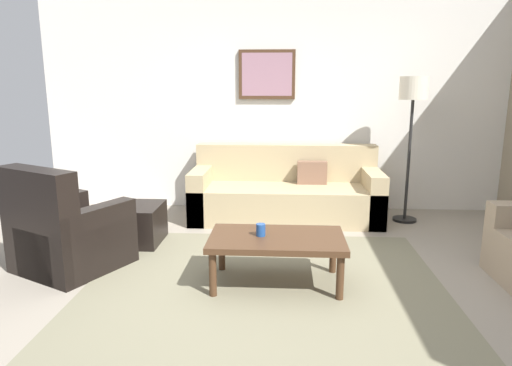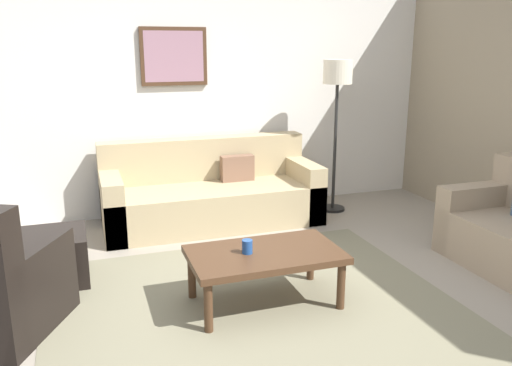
{
  "view_description": "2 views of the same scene",
  "coord_description": "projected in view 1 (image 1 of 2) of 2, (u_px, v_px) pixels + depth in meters",
  "views": [
    {
      "loc": [
        0.15,
        -3.41,
        1.62
      ],
      "look_at": [
        -0.09,
        0.38,
        0.8
      ],
      "focal_mm": 31.96,
      "sensor_mm": 36.0,
      "label": 1
    },
    {
      "loc": [
        -1.1,
        -3.17,
        1.84
      ],
      "look_at": [
        0.13,
        0.42,
        0.84
      ],
      "focal_mm": 36.38,
      "sensor_mm": 36.0,
      "label": 2
    }
  ],
  "objects": [
    {
      "name": "cup",
      "position": [
        261.0,
        230.0,
        3.71
      ],
      "size": [
        0.08,
        0.08,
        0.1
      ],
      "primitive_type": "cylinder",
      "color": "#1E478C",
      "rests_on": "coffee_table"
    },
    {
      "name": "armchair_leather",
      "position": [
        65.0,
        236.0,
        4.02
      ],
      "size": [
        1.08,
        1.08,
        0.95
      ],
      "color": "black",
      "rests_on": "ground_plane"
    },
    {
      "name": "framed_artwork",
      "position": [
        267.0,
        74.0,
        5.77
      ],
      "size": [
        0.71,
        0.04,
        0.61
      ],
      "color": "#472D1C"
    },
    {
      "name": "ottoman",
      "position": [
        134.0,
        224.0,
        4.74
      ],
      "size": [
        0.56,
        0.56,
        0.4
      ],
      "primitive_type": "cube",
      "color": "black",
      "rests_on": "ground_plane"
    },
    {
      "name": "area_rug",
      "position": [
        264.0,
        289.0,
        3.68
      ],
      "size": [
        2.94,
        2.7,
        0.01
      ],
      "primitive_type": "cube",
      "color": "#79745B",
      "rests_on": "ground_plane"
    },
    {
      "name": "coffee_table",
      "position": [
        277.0,
        242.0,
        3.71
      ],
      "size": [
        1.1,
        0.64,
        0.41
      ],
      "color": "#472D1C",
      "rests_on": "ground_plane"
    },
    {
      "name": "ground_plane",
      "position": [
        264.0,
        289.0,
        3.68
      ],
      "size": [
        8.0,
        8.0,
        0.0
      ],
      "primitive_type": "plane",
      "color": "gray"
    },
    {
      "name": "rear_partition",
      "position": [
        273.0,
        102.0,
        5.92
      ],
      "size": [
        6.0,
        0.12,
        2.8
      ],
      "primitive_type": "cube",
      "color": "silver",
      "rests_on": "ground_plane"
    },
    {
      "name": "lamp_standing",
      "position": [
        413.0,
        103.0,
        5.24
      ],
      "size": [
        0.32,
        0.32,
        1.71
      ],
      "color": "black",
      "rests_on": "ground_plane"
    },
    {
      "name": "couch_main",
      "position": [
        286.0,
        193.0,
        5.65
      ],
      "size": [
        2.26,
        0.92,
        0.88
      ],
      "color": "tan",
      "rests_on": "ground_plane"
    }
  ]
}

